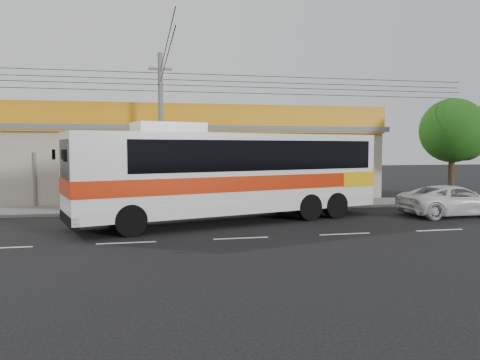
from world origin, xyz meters
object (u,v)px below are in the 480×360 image
object	(u,v)px
coach_bus	(236,170)
white_car	(454,201)
utility_pole	(160,81)
tree_far	(455,133)

from	to	relation	value
coach_bus	white_car	bearing A→B (deg)	-18.62
coach_bus	white_car	size ratio (longest dim) A/B	2.70
utility_pole	tree_far	bearing A→B (deg)	-1.80
white_car	tree_far	distance (m)	5.99
coach_bus	white_car	world-z (taller)	coach_bus
white_car	utility_pole	xyz separation A→B (m)	(-13.58, 4.53, 5.87)
coach_bus	tree_far	size ratio (longest dim) A/B	2.33
utility_pole	tree_far	size ratio (longest dim) A/B	5.63
white_car	utility_pole	distance (m)	15.47
coach_bus	utility_pole	size ratio (longest dim) A/B	0.41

